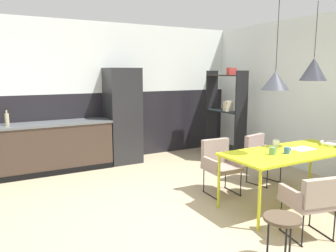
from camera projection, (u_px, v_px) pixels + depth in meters
ground_plane at (203, 223)px, 4.01m from camera, size 9.15×9.15×0.00m
back_wall_splashback_dark at (108, 126)px, 6.89m from camera, size 6.03×0.12×1.39m
back_wall_panel_upper at (106, 58)px, 6.66m from camera, size 6.03×0.12×1.39m
kitchen_counter at (34, 149)px, 5.90m from camera, size 2.75×0.63×0.91m
refrigerator_column at (123, 116)px, 6.63m from camera, size 0.63×0.60×1.89m
dining_table at (291, 154)px, 4.47m from camera, size 1.91×0.83×0.76m
armchair_by_stool at (219, 160)px, 4.96m from camera, size 0.51×0.49×0.81m
armchair_near_window at (313, 198)px, 3.56m from camera, size 0.57×0.56×0.73m
armchair_corner_seat at (260, 152)px, 5.46m from camera, size 0.57×0.56×0.78m
fruit_bowl at (331, 143)px, 4.77m from camera, size 0.30×0.30×0.06m
open_book at (302, 149)px, 4.57m from camera, size 0.32×0.23×0.02m
mug_glass_clear at (276, 143)px, 4.78m from camera, size 0.13×0.09×0.09m
mug_dark_espresso at (287, 150)px, 4.32m from camera, size 0.12×0.08×0.08m
mug_white_ceramic at (273, 151)px, 4.26m from camera, size 0.13×0.09×0.10m
bottle_vinegar_dark at (7, 119)px, 5.64m from camera, size 0.07×0.07×0.26m
side_stool at (282, 222)px, 3.09m from camera, size 0.35×0.35×0.47m
open_shelf_unit at (226, 111)px, 6.95m from camera, size 0.30×1.01×1.90m
pendant_lamp_over_table_near at (275, 81)px, 4.11m from camera, size 0.34×0.34×1.15m
pendant_lamp_over_table_far at (314, 69)px, 4.50m from camera, size 0.36×0.36×1.04m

